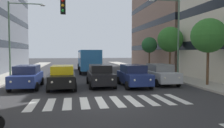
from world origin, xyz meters
name	(u,v)px	position (x,y,z in m)	size (l,w,h in m)	color
ground_plane	(109,102)	(0.00, 0.00, 0.00)	(180.00, 180.00, 0.00)	#2D2D30
building_left_block_0	(181,5)	(-15.87, -21.99, 10.60)	(11.52, 19.05, 21.21)	#846656
crosswalk_markings	(109,102)	(0.00, 0.00, 0.00)	(8.55, 2.80, 0.01)	silver
car_0	(160,74)	(-5.39, -5.64, 0.89)	(2.02, 4.44, 1.72)	#B2B7BC
car_1	(134,75)	(-2.80, -4.84, 0.89)	(2.02, 4.44, 1.72)	navy
car_2	(100,75)	(-0.21, -5.44, 0.89)	(2.02, 4.44, 1.72)	black
car_3	(63,77)	(2.70, -4.88, 0.89)	(2.02, 4.44, 1.72)	black
car_4	(27,77)	(5.36, -5.53, 0.89)	(2.02, 4.44, 1.72)	navy
bus_behind_traffic	(88,58)	(-0.21, -18.45, 1.86)	(2.78, 10.50, 3.00)	#286BAD
street_lamp_left	(174,31)	(-7.53, -7.57, 4.77)	(3.09, 0.28, 7.58)	#4C6B56
street_lamp_right	(16,31)	(7.43, -11.05, 4.78)	(3.54, 0.28, 7.50)	#4C6B56
street_tree_0	(208,36)	(-8.55, -3.74, 4.02)	(2.70, 2.70, 5.23)	#513823
street_tree_1	(170,40)	(-8.64, -10.64, 4.12)	(2.78, 2.78, 5.37)	#513823
street_tree_2	(149,45)	(-8.58, -16.95, 3.70)	(2.17, 2.17, 4.66)	#513823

